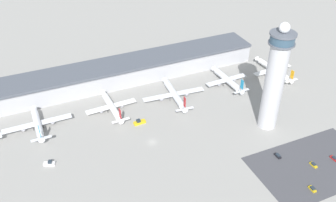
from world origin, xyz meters
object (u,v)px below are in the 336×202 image
at_px(service_truck_catering, 139,122).
at_px(airplane_gate_foxtrot, 273,69).
at_px(airplane_gate_bravo, 37,123).
at_px(airplane_gate_echo, 227,80).
at_px(service_truck_fuel, 49,163).
at_px(car_blue_compact, 312,189).
at_px(car_yellow_taxi, 313,165).
at_px(airplane_gate_charlie, 112,106).
at_px(car_red_hatchback, 278,156).
at_px(control_tower, 275,79).
at_px(airplane_gate_delta, 174,94).
at_px(car_green_van, 334,158).

bearing_deg(service_truck_catering, airplane_gate_foxtrot, 8.38).
relative_size(airplane_gate_bravo, airplane_gate_echo, 1.12).
xyz_separation_m(service_truck_fuel, car_blue_compact, (114.11, -68.55, -0.40)).
bearing_deg(service_truck_fuel, car_yellow_taxi, -23.85).
relative_size(airplane_gate_echo, service_truck_catering, 4.78).
bearing_deg(airplane_gate_charlie, car_blue_compact, -55.08).
height_order(airplane_gate_bravo, airplane_gate_echo, airplane_gate_echo).
xyz_separation_m(airplane_gate_bravo, car_red_hatchback, (114.32, -75.40, -3.75)).
height_order(control_tower, airplane_gate_delta, control_tower).
xyz_separation_m(airplane_gate_echo, service_truck_catering, (-70.43, -16.48, -3.43)).
relative_size(airplane_gate_foxtrot, car_red_hatchback, 8.67).
distance_m(airplane_gate_bravo, car_red_hatchback, 136.99).
height_order(airplane_gate_foxtrot, car_yellow_taxi, airplane_gate_foxtrot).
xyz_separation_m(service_truck_catering, car_yellow_taxi, (70.99, -69.95, -0.46)).
distance_m(service_truck_fuel, car_green_van, 150.41).
relative_size(airplane_gate_foxtrot, car_yellow_taxi, 8.68).
height_order(airplane_gate_charlie, airplane_gate_delta, airplane_gate_delta).
relative_size(car_red_hatchback, car_blue_compact, 1.06).
relative_size(service_truck_catering, car_yellow_taxi, 1.68).
relative_size(airplane_gate_foxtrot, car_blue_compact, 9.23).
height_order(airplane_gate_bravo, airplane_gate_charlie, airplane_gate_bravo).
bearing_deg(airplane_gate_echo, airplane_gate_charlie, 178.67).
bearing_deg(airplane_gate_charlie, car_yellow_taxi, -46.93).
distance_m(airplane_gate_charlie, airplane_gate_delta, 41.16).
relative_size(service_truck_fuel, car_yellow_taxi, 1.44).
height_order(airplane_gate_foxtrot, service_truck_catering, airplane_gate_foxtrot).
xyz_separation_m(airplane_gate_delta, service_truck_fuel, (-84.46, -28.45, -3.72)).
height_order(airplane_gate_foxtrot, car_blue_compact, airplane_gate_foxtrot).
bearing_deg(airplane_gate_echo, service_truck_catering, -166.83).
relative_size(service_truck_fuel, car_green_van, 1.45).
distance_m(car_blue_compact, car_yellow_taxi, 17.52).
bearing_deg(airplane_gate_bravo, airplane_gate_delta, -2.89).
distance_m(control_tower, airplane_gate_charlie, 98.84).
relative_size(airplane_gate_delta, airplane_gate_echo, 1.18).
bearing_deg(control_tower, service_truck_catering, 155.57).
bearing_deg(car_yellow_taxi, control_tower, 92.72).
distance_m(airplane_gate_echo, service_truck_catering, 72.42).
bearing_deg(car_green_van, service_truck_fuel, 158.01).
xyz_separation_m(car_red_hatchback, car_green_van, (26.25, -13.69, -0.04)).
bearing_deg(airplane_gate_bravo, car_blue_compact, -41.33).
height_order(airplane_gate_bravo, airplane_gate_delta, airplane_gate_delta).
distance_m(airplane_gate_echo, car_green_van, 88.20).
height_order(service_truck_fuel, car_blue_compact, service_truck_fuel).
height_order(service_truck_catering, car_green_van, service_truck_catering).
bearing_deg(control_tower, airplane_gate_foxtrot, 49.96).
relative_size(airplane_gate_delta, service_truck_catering, 5.63).
relative_size(service_truck_catering, car_green_van, 1.68).
height_order(control_tower, airplane_gate_foxtrot, control_tower).
height_order(airplane_gate_bravo, car_red_hatchback, airplane_gate_bravo).
xyz_separation_m(airplane_gate_delta, car_blue_compact, (29.65, -96.99, -4.11)).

